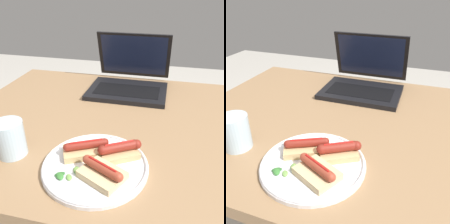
% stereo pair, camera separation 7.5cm
% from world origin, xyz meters
% --- Properties ---
extents(desk, '(1.26, 0.83, 0.75)m').
position_xyz_m(desk, '(0.00, 0.00, 0.67)').
color(desk, '#93704C').
rests_on(desk, ground_plane).
extents(laptop, '(0.31, 0.29, 0.22)m').
position_xyz_m(laptop, '(-0.10, 0.27, 0.79)').
color(laptop, black).
rests_on(laptop, desk).
extents(plate, '(0.26, 0.26, 0.02)m').
position_xyz_m(plate, '(-0.09, -0.24, 0.76)').
color(plate, silver).
rests_on(plate, desk).
extents(sausage_toast_left, '(0.12, 0.11, 0.04)m').
position_xyz_m(sausage_toast_left, '(-0.06, -0.28, 0.77)').
color(sausage_toast_left, '#D6B784').
rests_on(sausage_toast_left, plate).
extents(sausage_toast_middle, '(0.14, 0.11, 0.04)m').
position_xyz_m(sausage_toast_middle, '(-0.13, -0.20, 0.77)').
color(sausage_toast_middle, tan).
rests_on(sausage_toast_middle, plate).
extents(sausage_toast_right, '(0.12, 0.10, 0.04)m').
position_xyz_m(sausage_toast_right, '(-0.04, -0.19, 0.78)').
color(sausage_toast_right, tan).
rests_on(sausage_toast_right, plate).
extents(salad_pile, '(0.07, 0.06, 0.01)m').
position_xyz_m(salad_pile, '(-0.14, -0.29, 0.76)').
color(salad_pile, '#4C8E3D').
rests_on(salad_pile, plate).
extents(drinking_glass, '(0.08, 0.08, 0.10)m').
position_xyz_m(drinking_glass, '(-0.32, -0.23, 0.80)').
color(drinking_glass, silver).
rests_on(drinking_glass, desk).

